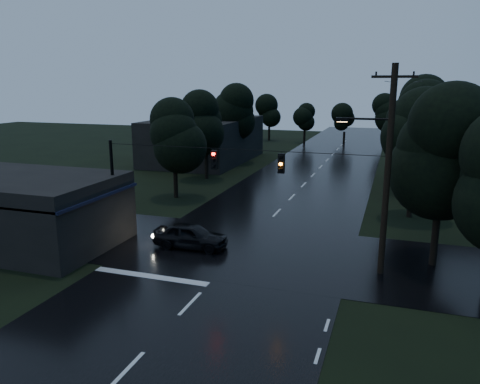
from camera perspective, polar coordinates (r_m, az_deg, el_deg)
The scene contains 18 objects.
ground at distance 16.66m, azimuth -13.70°, elevation -20.45°, with size 160.00×160.00×0.00m, color black.
main_road at distance 43.27m, azimuth 7.75°, elevation 0.84°, with size 12.00×120.00×0.02m, color black.
cross_street at distance 26.44m, azimuth 0.25°, elevation -7.04°, with size 60.00×9.00×0.02m, color black.
storefront at distance 30.05m, azimuth -25.88°, elevation -1.88°, with size 12.15×7.00×4.00m.
building_far_right at distance 46.51m, azimuth 26.03°, elevation 3.24°, with size 10.00×14.00×4.40m, color black.
building_far_left at distance 56.37m, azimuth -4.36°, elevation 6.34°, with size 10.00×16.00×5.00m, color black.
utility_pole_main at distance 22.90m, azimuth 17.36°, elevation 2.84°, with size 3.50×0.30×10.00m.
utility_pole_far at distance 39.92m, azimuth 19.18°, elevation 4.86°, with size 2.00×0.30×7.50m.
anchor_pole_left at distance 27.94m, azimuth -15.17°, elevation 0.02°, with size 0.18×0.18×6.00m, color black.
span_signals at distance 24.01m, azimuth 0.77°, elevation 3.85°, with size 15.00×0.37×1.12m.
tree_corner_near at distance 24.87m, azimuth 23.58°, elevation 4.83°, with size 4.48×4.48×9.44m.
tree_left_a at distance 37.73m, azimuth -8.04°, elevation 7.10°, with size 3.92×3.92×8.26m.
tree_left_b at distance 45.20m, azimuth -4.19°, elevation 8.65°, with size 4.20×4.20×8.85m.
tree_left_c at distance 54.71m, azimuth -0.70°, elevation 9.85°, with size 4.48×4.48×9.44m.
tree_right_a at distance 33.78m, azimuth 20.63°, elevation 6.35°, with size 4.20×4.20×8.85m.
tree_right_b at distance 41.73m, azimuth 21.19°, elevation 7.96°, with size 4.48×4.48×9.44m.
tree_right_c at distance 51.71m, azimuth 21.47°, elevation 9.18°, with size 4.76×4.76×10.03m.
car at distance 26.67m, azimuth -6.03°, elevation -5.30°, with size 1.70×4.22×1.44m, color black.
Camera 1 is at (7.78, -11.58, 9.11)m, focal length 35.00 mm.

